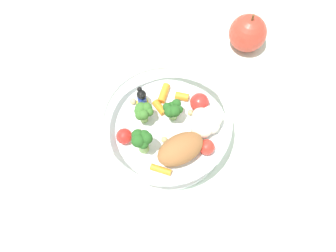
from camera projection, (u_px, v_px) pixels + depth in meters
ground_plane at (166, 133)px, 0.57m from camera, size 2.40×2.40×0.00m
food_container at (175, 127)px, 0.55m from camera, size 0.21×0.21×0.07m
loose_apple at (248, 33)px, 0.62m from camera, size 0.07×0.07×0.08m
folded_napkin at (49, 176)px, 0.54m from camera, size 0.10×0.12×0.01m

